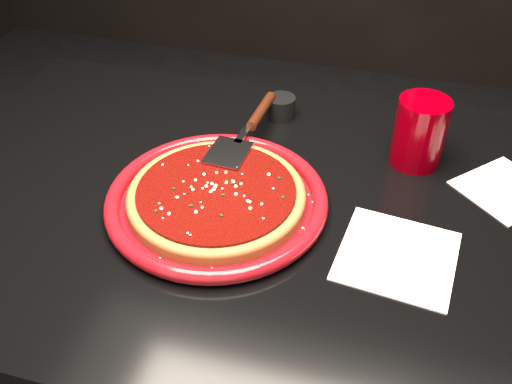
{
  "coord_description": "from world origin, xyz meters",
  "views": [
    {
      "loc": [
        0.21,
        -0.71,
        1.38
      ],
      "look_at": [
        0.01,
        0.01,
        0.77
      ],
      "focal_mm": 40.0,
      "sensor_mm": 36.0,
      "label": 1
    }
  ],
  "objects_px": {
    "table": "(251,337)",
    "cup": "(420,132)",
    "pizza_server": "(247,129)",
    "ramekin": "(281,107)",
    "plate": "(217,200)"
  },
  "relations": [
    {
      "from": "pizza_server",
      "to": "ramekin",
      "type": "bearing_deg",
      "value": 79.14
    },
    {
      "from": "cup",
      "to": "ramekin",
      "type": "distance_m",
      "value": 0.29
    },
    {
      "from": "plate",
      "to": "cup",
      "type": "distance_m",
      "value": 0.38
    },
    {
      "from": "ramekin",
      "to": "cup",
      "type": "bearing_deg",
      "value": -17.34
    },
    {
      "from": "table",
      "to": "pizza_server",
      "type": "bearing_deg",
      "value": 107.48
    },
    {
      "from": "plate",
      "to": "pizza_server",
      "type": "relative_size",
      "value": 1.27
    },
    {
      "from": "table",
      "to": "cup",
      "type": "distance_m",
      "value": 0.55
    },
    {
      "from": "table",
      "to": "cup",
      "type": "relative_size",
      "value": 9.36
    },
    {
      "from": "pizza_server",
      "to": "cup",
      "type": "relative_size",
      "value": 2.29
    },
    {
      "from": "plate",
      "to": "cup",
      "type": "relative_size",
      "value": 2.91
    },
    {
      "from": "cup",
      "to": "table",
      "type": "bearing_deg",
      "value": -143.18
    },
    {
      "from": "table",
      "to": "pizza_server",
      "type": "relative_size",
      "value": 4.09
    },
    {
      "from": "plate",
      "to": "table",
      "type": "bearing_deg",
      "value": 24.96
    },
    {
      "from": "plate",
      "to": "pizza_server",
      "type": "xyz_separation_m",
      "value": [
        0.0,
        0.17,
        0.03
      ]
    },
    {
      "from": "table",
      "to": "pizza_server",
      "type": "height_order",
      "value": "pizza_server"
    }
  ]
}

